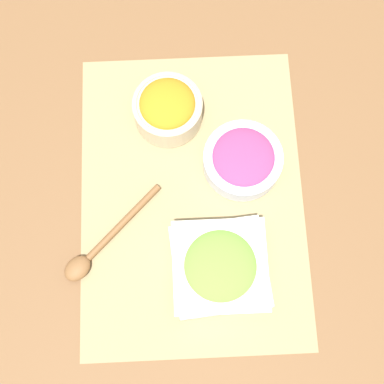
# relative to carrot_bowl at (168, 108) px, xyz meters

# --- Properties ---
(ground_plane) EXTENTS (3.00, 3.00, 0.00)m
(ground_plane) POSITION_rel_carrot_bowl_xyz_m (0.16, 0.04, -0.04)
(ground_plane) COLOR brown
(placemat) EXTENTS (0.56, 0.40, 0.00)m
(placemat) POSITION_rel_carrot_bowl_xyz_m (0.16, 0.04, -0.04)
(placemat) COLOR #937F56
(placemat) RESTS_ON ground_plane
(carrot_bowl) EXTENTS (0.13, 0.13, 0.08)m
(carrot_bowl) POSITION_rel_carrot_bowl_xyz_m (0.00, 0.00, 0.00)
(carrot_bowl) COLOR beige
(carrot_bowl) RESTS_ON placemat
(lettuce_bowl) EXTENTS (0.17, 0.17, 0.06)m
(lettuce_bowl) POSITION_rel_carrot_bowl_xyz_m (0.29, 0.08, -0.01)
(lettuce_bowl) COLOR white
(lettuce_bowl) RESTS_ON placemat
(onion_bowl) EXTENTS (0.14, 0.14, 0.06)m
(onion_bowl) POSITION_rel_carrot_bowl_xyz_m (0.10, 0.13, -0.01)
(onion_bowl) COLOR silver
(onion_bowl) RESTS_ON placemat
(wooden_spoon) EXTENTS (0.18, 0.18, 0.02)m
(wooden_spoon) POSITION_rel_carrot_bowl_xyz_m (0.25, -0.14, -0.03)
(wooden_spoon) COLOR brown
(wooden_spoon) RESTS_ON placemat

